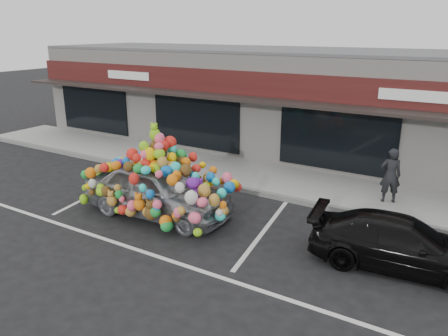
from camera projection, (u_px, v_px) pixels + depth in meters
The scene contains 10 objects.
ground at pixel (175, 212), 12.78m from camera, with size 90.00×90.00×0.00m, color black.
shop_building at pixel (291, 100), 19.00m from camera, with size 24.00×7.20×4.31m.
sidewalk at pixel (241, 173), 16.02m from camera, with size 26.00×3.00×0.15m, color gray.
kerb at pixel (220, 185), 14.80m from camera, with size 26.00×0.18×0.16m, color slate.
parking_stripe_left at pixel (102, 190), 14.52m from camera, with size 0.12×4.40×0.01m, color silver.
parking_stripe_mid at pixel (264, 231), 11.56m from camera, with size 0.12×4.40×0.01m, color silver.
lane_line at pixel (183, 265), 9.92m from camera, with size 14.00×0.12×0.01m, color silver.
toy_car at pixel (157, 184), 12.36m from camera, with size 3.19×4.78×2.74m.
black_sedan at pixel (401, 243), 9.70m from camera, with size 3.99×1.62×1.16m, color black.
pedestrian_a at pixel (390, 175), 12.93m from camera, with size 0.61×0.40×1.66m, color black.
Camera 1 is at (7.33, -9.33, 5.14)m, focal length 35.00 mm.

